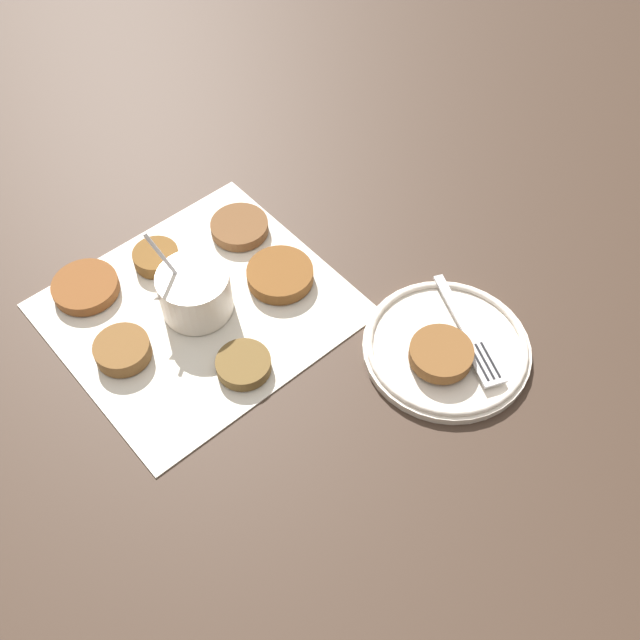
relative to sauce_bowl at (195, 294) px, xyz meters
name	(u,v)px	position (x,y,z in m)	size (l,w,h in m)	color
ground_plane	(216,318)	(-0.01, 0.02, -0.03)	(4.00, 4.00, 0.00)	#38281E
napkin	(199,308)	(0.00, 0.00, -0.03)	(0.38, 0.36, 0.00)	silver
sauce_bowl	(195,294)	(0.00, 0.00, 0.00)	(0.10, 0.09, 0.12)	silver
fritter_0	(280,275)	(-0.11, 0.02, -0.02)	(0.08, 0.08, 0.02)	brown
fritter_1	(122,350)	(0.11, 0.02, -0.02)	(0.07, 0.07, 0.02)	brown
fritter_2	(156,257)	(0.01, -0.09, -0.02)	(0.06, 0.06, 0.02)	brown
fritter_3	(86,287)	(0.11, -0.10, -0.02)	(0.08, 0.08, 0.02)	brown
fritter_4	(240,227)	(-0.11, -0.09, -0.02)	(0.08, 0.08, 0.02)	brown
fritter_5	(244,365)	(0.00, 0.11, -0.02)	(0.06, 0.06, 0.02)	brown
serving_plate	(446,347)	(-0.22, 0.21, -0.02)	(0.20, 0.20, 0.02)	silver
fritter_on_plate	(441,354)	(-0.20, 0.23, -0.01)	(0.07, 0.07, 0.02)	brown
fork	(472,340)	(-0.25, 0.23, -0.01)	(0.06, 0.17, 0.00)	silver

